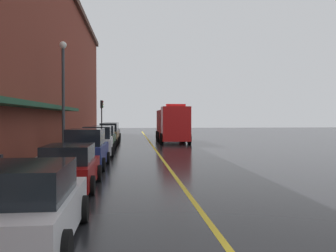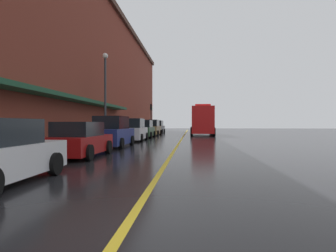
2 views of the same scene
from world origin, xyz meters
name	(u,v)px [view 1 (image 1 of 2)]	position (x,y,z in m)	size (l,w,h in m)	color
ground_plane	(154,148)	(0.00, 25.00, 0.00)	(112.00, 112.00, 0.00)	black
sidewalk_left	(76,148)	(-6.20, 25.00, 0.07)	(2.40, 70.00, 0.15)	#9E9B93
lane_center_stripe	(154,148)	(0.00, 25.00, 0.00)	(0.16, 70.00, 0.01)	gold
parked_car_0	(25,206)	(-3.89, 2.58, 0.75)	(2.15, 4.32, 1.59)	silver
parked_car_1	(70,168)	(-3.96, 8.30, 0.73)	(1.96, 4.21, 1.54)	maroon
parked_car_2	(86,150)	(-4.02, 13.63, 0.89)	(2.11, 4.37, 1.92)	navy
parked_car_3	(98,142)	(-4.01, 19.78, 0.87)	(2.18, 4.74, 1.88)	silver
parked_car_4	(104,138)	(-4.01, 25.24, 0.84)	(2.02, 4.11, 1.81)	#2D5133
parked_car_5	(109,134)	(-3.92, 30.82, 0.89)	(1.98, 4.81, 1.92)	#A5844C
parked_car_6	(111,132)	(-4.05, 36.95, 0.87)	(2.02, 4.37, 1.89)	#595B60
fire_truck	(172,124)	(2.24, 32.12, 1.76)	(2.90, 8.69, 3.69)	red
parking_meter_0	(76,140)	(-5.35, 19.17, 1.06)	(0.14, 0.18, 1.33)	#4C4C51
parking_meter_1	(85,136)	(-5.35, 23.80, 1.06)	(0.14, 0.18, 1.33)	#4C4C51
parking_meter_2	(0,170)	(-5.35, 5.49, 1.06)	(0.14, 0.18, 1.33)	#4C4C51
parking_meter_3	(97,131)	(-5.35, 33.77, 1.06)	(0.14, 0.18, 1.33)	#4C4C51
street_lamp_left	(63,86)	(-5.95, 18.35, 4.40)	(0.44, 0.44, 6.94)	#33383D
traffic_light_near	(102,111)	(-5.29, 39.45, 3.16)	(0.38, 0.36, 4.30)	#232326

